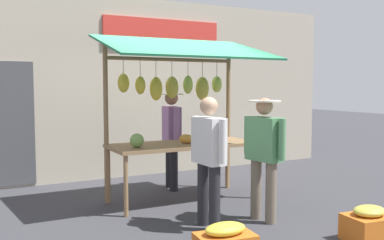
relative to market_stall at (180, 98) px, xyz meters
The scene contains 7 objects.
ground_plane 1.56m from the market_stall, 100.41° to the left, with size 40.00×40.00×0.00m, color #38383D.
street_backdrop 2.14m from the market_stall, 88.97° to the right, with size 9.00×0.30×3.40m.
market_stall is the anchor object (origin of this frame).
vendor_with_sunhat 0.92m from the market_stall, 104.44° to the right, with size 0.43×0.69×1.65m.
shopper_in_grey_tee 1.65m from the market_stall, 108.29° to the left, with size 0.41×0.68×1.59m.
shopper_with_shopping_bag 1.52m from the market_stall, 78.35° to the left, with size 0.24×0.69×1.61m.
produce_crate_side 3.14m from the market_stall, 112.53° to the left, with size 0.55×0.46×0.40m.
Camera 1 is at (2.95, 5.90, 1.75)m, focal length 41.27 mm.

